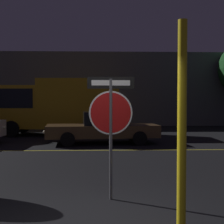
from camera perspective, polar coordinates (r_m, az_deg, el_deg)
road_center_stripe at (r=11.84m, az=-3.45°, el=-7.00°), size 35.94×0.12×0.01m
stop_sign at (r=5.83m, az=-0.23°, el=-0.21°), size 0.88×0.06×2.31m
yellow_pole_right at (r=4.56m, az=12.66°, el=-2.49°), size 0.13×0.13×3.01m
passing_car_2 at (r=13.65m, az=-1.64°, el=-2.89°), size 5.02×2.15×1.40m
delivery_truck at (r=17.46m, az=-10.70°, el=1.40°), size 6.98×2.62×3.05m
building_backdrop at (r=24.76m, az=-2.22°, el=4.09°), size 27.48×3.25×5.52m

